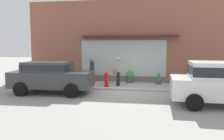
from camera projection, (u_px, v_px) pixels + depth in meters
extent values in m
plane|color=#9E9B93|center=(123.00, 90.00, 12.53)|extent=(60.00, 60.00, 0.00)
cube|color=#B2B2AD|center=(123.00, 89.00, 12.33)|extent=(14.00, 0.24, 0.12)
cube|color=#935642|center=(129.00, 41.00, 15.37)|extent=(14.00, 0.36, 5.40)
cube|color=#ADBCB7|center=(123.00, 58.00, 15.37)|extent=(5.67, 0.03, 2.41)
cube|color=#4C1E23|center=(129.00, 36.00, 15.00)|extent=(6.27, 0.56, 0.12)
cube|color=#605E59|center=(129.00, 79.00, 15.43)|extent=(6.07, 0.20, 0.36)
cylinder|color=red|center=(107.00, 86.00, 13.46)|extent=(0.34, 0.34, 0.06)
cylinder|color=red|center=(107.00, 81.00, 13.42)|extent=(0.23, 0.23, 0.59)
sphere|color=red|center=(107.00, 74.00, 13.38)|extent=(0.27, 0.27, 0.27)
cylinder|color=red|center=(104.00, 80.00, 13.44)|extent=(0.10, 0.09, 0.09)
cylinder|color=red|center=(109.00, 80.00, 13.39)|extent=(0.10, 0.09, 0.09)
cylinder|color=red|center=(106.00, 81.00, 13.27)|extent=(0.09, 0.10, 0.09)
cylinder|color=#232328|center=(117.00, 79.00, 13.56)|extent=(0.12, 0.12, 0.83)
cylinder|color=#232328|center=(119.00, 79.00, 13.70)|extent=(0.12, 0.12, 0.83)
cube|color=#9E9384|center=(118.00, 67.00, 13.55)|extent=(0.30, 0.36, 0.63)
sphere|color=#A37556|center=(118.00, 59.00, 13.51)|extent=(0.23, 0.23, 0.23)
cylinder|color=#9E9384|center=(116.00, 67.00, 13.38)|extent=(0.08, 0.08, 0.59)
cylinder|color=#9E9384|center=(120.00, 66.00, 13.72)|extent=(0.08, 0.08, 0.59)
cube|color=#846647|center=(115.00, 72.00, 13.35)|extent=(0.19, 0.26, 0.28)
cylinder|color=#232328|center=(92.00, 80.00, 13.09)|extent=(0.12, 0.12, 0.86)
cylinder|color=#232328|center=(93.00, 81.00, 12.93)|extent=(0.12, 0.12, 0.86)
cube|color=#333847|center=(92.00, 67.00, 12.93)|extent=(0.33, 0.37, 0.65)
sphere|color=#A37556|center=(92.00, 59.00, 12.88)|extent=(0.23, 0.23, 0.23)
cylinder|color=#333847|center=(91.00, 67.00, 13.12)|extent=(0.08, 0.08, 0.61)
cylinder|color=#333847|center=(93.00, 67.00, 12.74)|extent=(0.08, 0.08, 0.61)
cube|color=white|center=(221.00, 71.00, 9.04)|extent=(2.36, 1.78, 0.68)
cube|color=#1E2328|center=(221.00, 71.00, 9.04)|extent=(2.40, 1.80, 0.37)
cylinder|color=black|center=(188.00, 92.00, 10.30)|extent=(0.65, 0.20, 0.64)
cylinder|color=black|center=(194.00, 102.00, 8.44)|extent=(0.65, 0.20, 0.64)
cube|color=#383A3D|center=(52.00, 79.00, 11.56)|extent=(4.08, 1.86, 0.78)
cube|color=#383A3D|center=(48.00, 67.00, 11.52)|extent=(2.27, 1.66, 0.53)
cube|color=#1E2328|center=(48.00, 67.00, 11.52)|extent=(2.31, 1.67, 0.29)
cylinder|color=black|center=(81.00, 84.00, 12.31)|extent=(0.67, 0.21, 0.67)
cylinder|color=black|center=(71.00, 91.00, 10.58)|extent=(0.67, 0.21, 0.67)
cylinder|color=black|center=(37.00, 83.00, 12.63)|extent=(0.67, 0.21, 0.67)
cylinder|color=black|center=(20.00, 89.00, 10.91)|extent=(0.67, 0.21, 0.67)
cylinder|color=#4C4C51|center=(208.00, 83.00, 13.87)|extent=(0.27, 0.27, 0.23)
sphere|color=#2D6B33|center=(209.00, 79.00, 13.84)|extent=(0.40, 0.40, 0.40)
cylinder|color=#4C4C51|center=(130.00, 80.00, 14.81)|extent=(0.38, 0.38, 0.32)
sphere|color=#3D8442|center=(130.00, 75.00, 14.77)|extent=(0.49, 0.49, 0.49)
cylinder|color=#4C4C51|center=(159.00, 82.00, 14.37)|extent=(0.36, 0.36, 0.27)
cone|color=#2D6B33|center=(159.00, 76.00, 14.33)|extent=(0.32, 0.32, 0.50)
cylinder|color=#4C4C51|center=(189.00, 82.00, 14.48)|extent=(0.32, 0.32, 0.21)
sphere|color=#4C934C|center=(189.00, 78.00, 14.46)|extent=(0.34, 0.34, 0.34)
sphere|color=#E5C64C|center=(189.00, 78.00, 14.36)|extent=(0.09, 0.09, 0.09)
sphere|color=orange|center=(190.00, 77.00, 14.45)|extent=(0.10, 0.10, 0.10)
sphere|color=#E5C64C|center=(189.00, 77.00, 14.57)|extent=(0.07, 0.07, 0.07)
cylinder|color=#B7B2A3|center=(89.00, 78.00, 15.43)|extent=(0.34, 0.34, 0.39)
sphere|color=olive|center=(89.00, 73.00, 15.39)|extent=(0.47, 0.47, 0.47)
cylinder|color=#4C4C51|center=(55.00, 78.00, 15.66)|extent=(0.33, 0.33, 0.33)
sphere|color=olive|center=(55.00, 73.00, 15.62)|extent=(0.51, 0.51, 0.51)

